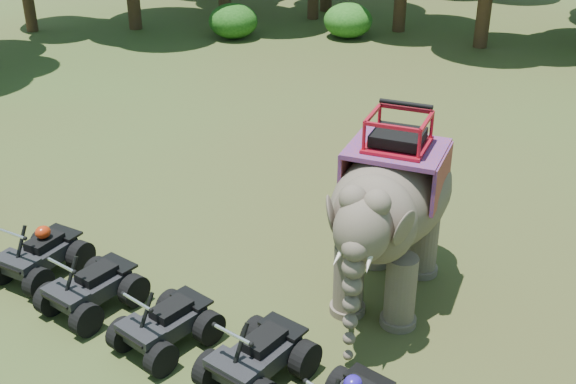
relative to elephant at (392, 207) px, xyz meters
The scene contains 6 objects.
ground 3.24m from the elephant, 135.11° to the right, with size 110.00×110.00×0.00m, color #47381E.
elephant is the anchor object (origin of this frame).
atv_0 7.02m from the elephant, 149.01° to the right, with size 1.28×1.76×1.30m, color black, non-canonical shape.
atv_1 5.74m from the elephant, 138.43° to the right, with size 1.27×1.74×1.29m, color black, non-canonical shape.
atv_2 4.54m from the elephant, 121.94° to the right, with size 1.23×1.69×1.25m, color black, non-canonical shape.
atv_3 3.71m from the elephant, 97.56° to the right, with size 1.30×1.78×1.32m, color black, non-canonical shape.
Camera 1 is at (7.19, -8.82, 8.11)m, focal length 45.00 mm.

